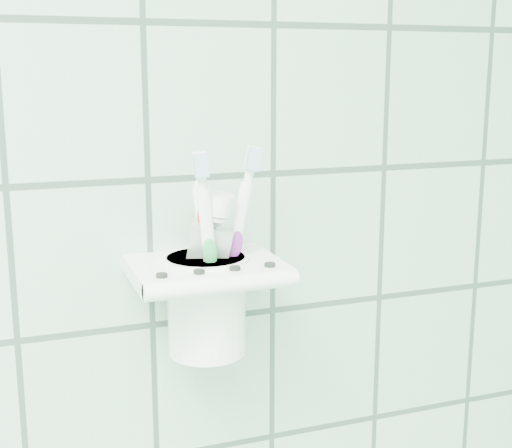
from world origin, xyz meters
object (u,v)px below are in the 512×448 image
at_px(toothbrush_blue, 215,225).
at_px(toothpaste_tube, 190,255).
at_px(holder_bracket, 205,271).
at_px(toothbrush_pink, 218,250).
at_px(cup, 206,301).
at_px(toothbrush_orange, 211,246).

bearing_deg(toothbrush_blue, toothpaste_tube, 155.16).
bearing_deg(holder_bracket, toothbrush_pink, -39.60).
height_order(holder_bracket, toothbrush_blue, toothbrush_blue).
distance_m(holder_bracket, toothbrush_pink, 0.02).
distance_m(holder_bracket, cup, 0.03).
xyz_separation_m(toothbrush_pink, toothbrush_orange, (-0.00, 0.01, 0.00)).
bearing_deg(toothpaste_tube, toothbrush_blue, -2.11).
distance_m(toothbrush_blue, toothpaste_tube, 0.04).
bearing_deg(toothbrush_pink, cup, 131.62).
relative_size(toothbrush_pink, toothpaste_tube, 1.20).
height_order(toothbrush_orange, toothpaste_tube, toothbrush_orange).
xyz_separation_m(holder_bracket, toothbrush_pink, (0.01, -0.01, 0.02)).
relative_size(toothbrush_blue, toothbrush_orange, 1.18).
bearing_deg(toothbrush_orange, toothpaste_tube, 137.53).
bearing_deg(toothbrush_blue, toothbrush_pink, -101.94).
bearing_deg(toothbrush_blue, holder_bracket, -155.78).
xyz_separation_m(holder_bracket, cup, (0.00, 0.00, -0.03)).
relative_size(holder_bracket, toothbrush_blue, 0.61).
bearing_deg(toothbrush_orange, cup, 118.09).
bearing_deg(toothpaste_tube, holder_bracket, -35.04).
bearing_deg(toothbrush_blue, toothbrush_orange, -130.95).
distance_m(toothbrush_blue, toothbrush_orange, 0.02).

